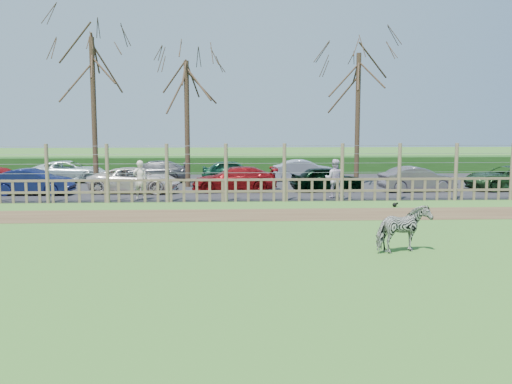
{
  "coord_description": "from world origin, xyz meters",
  "views": [
    {
      "loc": [
        0.04,
        -16.22,
        3.42
      ],
      "look_at": [
        1.0,
        2.5,
        1.1
      ],
      "focal_mm": 40.0,
      "sensor_mm": 36.0,
      "label": 1
    }
  ],
  "objects_px": {
    "car_10": "(233,171)",
    "car_11": "(305,170)",
    "tree_left": "(93,76)",
    "car_8": "(69,171)",
    "crow": "(395,205)",
    "car_4": "(327,179)",
    "car_1": "(33,182)",
    "visitor_a": "(140,180)",
    "car_3": "(234,179)",
    "car_6": "(508,178)",
    "car_9": "(152,172)",
    "car_2": "(135,180)",
    "zebra": "(403,229)",
    "visitor_b": "(334,179)",
    "tree_right": "(358,87)",
    "car_5": "(417,179)",
    "tree_mid": "(187,93)"
  },
  "relations": [
    {
      "from": "car_1",
      "to": "car_2",
      "type": "height_order",
      "value": "same"
    },
    {
      "from": "crow",
      "to": "car_11",
      "type": "distance_m",
      "value": 10.3
    },
    {
      "from": "car_8",
      "to": "car_9",
      "type": "distance_m",
      "value": 4.69
    },
    {
      "from": "car_4",
      "to": "car_9",
      "type": "bearing_deg",
      "value": 57.32
    },
    {
      "from": "car_11",
      "to": "crow",
      "type": "bearing_deg",
      "value": -167.54
    },
    {
      "from": "tree_mid",
      "to": "car_9",
      "type": "bearing_deg",
      "value": 132.2
    },
    {
      "from": "car_4",
      "to": "car_10",
      "type": "bearing_deg",
      "value": 36.7
    },
    {
      "from": "car_1",
      "to": "tree_left",
      "type": "bearing_deg",
      "value": -49.64
    },
    {
      "from": "tree_left",
      "to": "car_4",
      "type": "height_order",
      "value": "tree_left"
    },
    {
      "from": "zebra",
      "to": "car_2",
      "type": "relative_size",
      "value": 0.34
    },
    {
      "from": "car_3",
      "to": "car_1",
      "type": "bearing_deg",
      "value": -87.17
    },
    {
      "from": "tree_mid",
      "to": "car_2",
      "type": "distance_m",
      "value": 5.37
    },
    {
      "from": "car_5",
      "to": "car_4",
      "type": "bearing_deg",
      "value": 79.75
    },
    {
      "from": "car_8",
      "to": "car_11",
      "type": "height_order",
      "value": "same"
    },
    {
      "from": "car_3",
      "to": "car_6",
      "type": "relative_size",
      "value": 0.96
    },
    {
      "from": "car_4",
      "to": "car_6",
      "type": "height_order",
      "value": "same"
    },
    {
      "from": "car_1",
      "to": "visitor_a",
      "type": "bearing_deg",
      "value": -108.69
    },
    {
      "from": "visitor_b",
      "to": "car_10",
      "type": "relative_size",
      "value": 0.49
    },
    {
      "from": "tree_right",
      "to": "car_10",
      "type": "bearing_deg",
      "value": 161.21
    },
    {
      "from": "visitor_a",
      "to": "car_9",
      "type": "distance_m",
      "value": 7.37
    },
    {
      "from": "car_11",
      "to": "tree_right",
      "type": "bearing_deg",
      "value": -132.14
    },
    {
      "from": "tree_left",
      "to": "car_8",
      "type": "height_order",
      "value": "tree_left"
    },
    {
      "from": "car_4",
      "to": "tree_mid",
      "type": "bearing_deg",
      "value": 66.37
    },
    {
      "from": "visitor_a",
      "to": "car_6",
      "type": "relative_size",
      "value": 0.4
    },
    {
      "from": "crow",
      "to": "zebra",
      "type": "bearing_deg",
      "value": -105.2
    },
    {
      "from": "car_4",
      "to": "car_8",
      "type": "height_order",
      "value": "same"
    },
    {
      "from": "car_5",
      "to": "tree_right",
      "type": "bearing_deg",
      "value": 31.14
    },
    {
      "from": "zebra",
      "to": "car_1",
      "type": "relative_size",
      "value": 0.41
    },
    {
      "from": "car_4",
      "to": "car_11",
      "type": "xyz_separation_m",
      "value": [
        -0.42,
        4.93,
        0.0
      ]
    },
    {
      "from": "tree_left",
      "to": "car_10",
      "type": "relative_size",
      "value": 2.24
    },
    {
      "from": "visitor_b",
      "to": "car_8",
      "type": "xyz_separation_m",
      "value": [
        -13.63,
        7.38,
        -0.26
      ]
    },
    {
      "from": "zebra",
      "to": "car_10",
      "type": "height_order",
      "value": "zebra"
    },
    {
      "from": "car_8",
      "to": "visitor_b",
      "type": "bearing_deg",
      "value": -121.39
    },
    {
      "from": "visitor_a",
      "to": "tree_mid",
      "type": "bearing_deg",
      "value": -105.51
    },
    {
      "from": "car_3",
      "to": "car_9",
      "type": "xyz_separation_m",
      "value": [
        -4.55,
        4.49,
        0.0
      ]
    },
    {
      "from": "car_10",
      "to": "car_11",
      "type": "height_order",
      "value": "same"
    },
    {
      "from": "visitor_b",
      "to": "car_1",
      "type": "xyz_separation_m",
      "value": [
        -13.79,
        1.83,
        -0.26
      ]
    },
    {
      "from": "tree_right",
      "to": "zebra",
      "type": "height_order",
      "value": "tree_right"
    },
    {
      "from": "crow",
      "to": "car_4",
      "type": "distance_m",
      "value": 5.45
    },
    {
      "from": "tree_left",
      "to": "car_11",
      "type": "distance_m",
      "value": 12.65
    },
    {
      "from": "tree_right",
      "to": "zebra",
      "type": "distance_m",
      "value": 16.6
    },
    {
      "from": "crow",
      "to": "car_11",
      "type": "xyz_separation_m",
      "value": [
        -2.28,
        10.03,
        0.55
      ]
    },
    {
      "from": "visitor_a",
      "to": "visitor_b",
      "type": "height_order",
      "value": "same"
    },
    {
      "from": "car_4",
      "to": "visitor_b",
      "type": "bearing_deg",
      "value": 171.28
    },
    {
      "from": "car_9",
      "to": "car_11",
      "type": "distance_m",
      "value": 8.67
    },
    {
      "from": "car_1",
      "to": "car_9",
      "type": "relative_size",
      "value": 0.88
    },
    {
      "from": "car_2",
      "to": "car_6",
      "type": "relative_size",
      "value": 1.0
    },
    {
      "from": "visitor_b",
      "to": "car_3",
      "type": "xyz_separation_m",
      "value": [
        -4.41,
        2.59,
        -0.26
      ]
    },
    {
      "from": "tree_right",
      "to": "visitor_a",
      "type": "relative_size",
      "value": 4.26
    },
    {
      "from": "zebra",
      "to": "car_3",
      "type": "distance_m",
      "value": 13.81
    }
  ]
}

